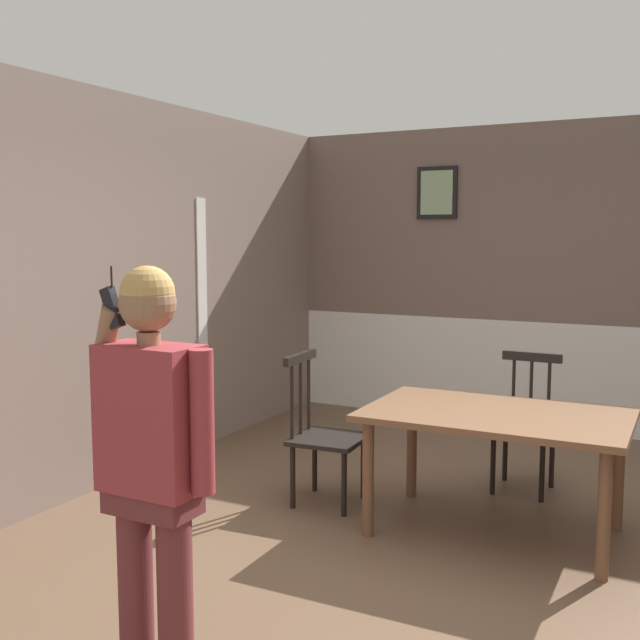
{
  "coord_description": "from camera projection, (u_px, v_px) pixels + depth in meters",
  "views": [
    {
      "loc": [
        1.19,
        -3.79,
        1.8
      ],
      "look_at": [
        -0.3,
        -0.92,
        1.43
      ],
      "focal_mm": 42.24,
      "sensor_mm": 36.0,
      "label": 1
    }
  ],
  "objects": [
    {
      "name": "person_figure",
      "position": [
        153.0,
        451.0,
        2.9
      ],
      "size": [
        0.56,
        0.22,
        1.68
      ],
      "rotation": [
        0.0,
        0.0,
        3.13
      ],
      "color": "brown",
      "rests_on": "ground_plane"
    },
    {
      "name": "dining_table",
      "position": [
        496.0,
        427.0,
        4.5
      ],
      "size": [
        1.54,
        0.98,
        0.75
      ],
      "rotation": [
        0.0,
        0.0,
        0.01
      ],
      "color": "brown",
      "rests_on": "ground_plane"
    },
    {
      "name": "chair_near_window",
      "position": [
        525.0,
        425.0,
        5.29
      ],
      "size": [
        0.42,
        0.42,
        0.96
      ],
      "rotation": [
        0.0,
        0.0,
        3.13
      ],
      "color": "black",
      "rests_on": "ground_plane"
    },
    {
      "name": "room_left_partition",
      "position": [
        78.0,
        293.0,
        5.15
      ],
      "size": [
        0.13,
        6.61,
        2.81
      ],
      "color": "gray",
      "rests_on": "ground_plane"
    },
    {
      "name": "chair_by_doorway",
      "position": [
        323.0,
        433.0,
        5.03
      ],
      "size": [
        0.49,
        0.49,
        1.01
      ],
      "rotation": [
        0.0,
        0.0,
        4.79
      ],
      "color": "black",
      "rests_on": "ground_plane"
    },
    {
      "name": "ground_plane",
      "position": [
        447.0,
        567.0,
        4.08
      ],
      "size": [
        7.27,
        7.27,
        0.0
      ],
      "primitive_type": "plane",
      "color": "brown"
    },
    {
      "name": "room_back_partition",
      "position": [
        562.0,
        284.0,
        6.85
      ],
      "size": [
        5.31,
        0.17,
        2.81
      ],
      "color": "#756056",
      "rests_on": "ground_plane"
    }
  ]
}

